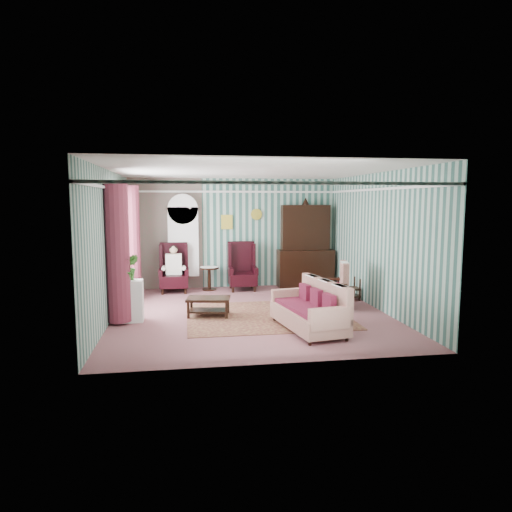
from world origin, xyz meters
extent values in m
plane|color=#8A5054|center=(0.00, 0.00, 0.00)|extent=(6.00, 6.00, 0.00)
cube|color=#356156|center=(0.00, 3.00, 1.45)|extent=(5.50, 0.02, 2.90)
cube|color=#356156|center=(0.00, -3.00, 1.45)|extent=(5.50, 0.02, 2.90)
cube|color=#356156|center=(-2.75, 0.00, 1.45)|extent=(0.02, 6.00, 2.90)
cube|color=#356156|center=(2.75, 0.00, 1.45)|extent=(0.02, 6.00, 2.90)
cube|color=white|center=(0.00, 0.00, 2.90)|extent=(5.50, 6.00, 0.02)
cube|color=#914957|center=(-1.80, 2.99, 1.45)|extent=(1.90, 0.01, 2.90)
cube|color=white|center=(0.00, 0.00, 2.55)|extent=(5.50, 6.00, 0.05)
cube|color=white|center=(-2.72, 0.60, 1.55)|extent=(0.04, 1.50, 1.90)
cylinder|color=maroon|center=(-2.55, -0.45, 1.35)|extent=(0.44, 0.44, 2.60)
cylinder|color=maroon|center=(-2.55, 1.65, 1.35)|extent=(0.44, 0.44, 2.60)
cube|color=#B0932F|center=(-0.20, 2.97, 1.75)|extent=(0.30, 0.03, 0.38)
cube|color=white|center=(-1.35, 2.84, 1.12)|extent=(0.80, 0.28, 2.24)
cube|color=black|center=(1.90, 2.72, 1.18)|extent=(1.50, 0.56, 2.36)
cube|color=black|center=(-1.60, 2.45, 0.62)|extent=(0.76, 0.80, 1.25)
cube|color=black|center=(0.15, 2.45, 0.62)|extent=(0.76, 0.80, 1.25)
cylinder|color=black|center=(-0.70, 2.60, 0.30)|extent=(0.50, 0.50, 0.60)
cube|color=black|center=(2.47, 0.90, 0.27)|extent=(0.45, 0.38, 0.54)
cube|color=white|center=(-2.40, -0.30, 0.40)|extent=(0.55, 0.35, 0.80)
cube|color=#531E1B|center=(0.30, -0.30, 0.01)|extent=(3.20, 2.60, 0.01)
cube|color=beige|center=(0.84, -1.43, 0.56)|extent=(1.18, 1.93, 1.12)
cube|color=beige|center=(1.77, 0.22, 0.50)|extent=(0.94, 0.99, 0.99)
cube|color=black|center=(-0.86, -0.14, 0.19)|extent=(0.93, 0.66, 0.38)
imported|color=#1B5820|center=(-2.43, -0.44, 1.03)|extent=(0.50, 0.46, 0.46)
imported|color=#1D5119|center=(-2.34, -0.22, 1.05)|extent=(0.31, 0.27, 0.49)
imported|color=#19521D|center=(-2.45, -0.20, 1.00)|extent=(0.24, 0.24, 0.40)
camera|label=1|loc=(-1.31, -9.14, 2.30)|focal=32.00mm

